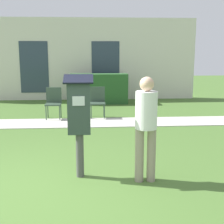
{
  "coord_description": "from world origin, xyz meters",
  "views": [
    {
      "loc": [
        0.8,
        -4.12,
        1.95
      ],
      "look_at": [
        1.11,
        0.4,
        1.05
      ],
      "focal_mm": 50.0,
      "sensor_mm": 36.0,
      "label": 1
    }
  ],
  "objects_px": {
    "parking_meter": "(79,113)",
    "outdoor_chair_middle": "(97,100)",
    "outdoor_chair_left": "(54,101)",
    "person_standing": "(146,121)"
  },
  "relations": [
    {
      "from": "parking_meter",
      "to": "outdoor_chair_middle",
      "type": "height_order",
      "value": "parking_meter"
    },
    {
      "from": "outdoor_chair_left",
      "to": "person_standing",
      "type": "bearing_deg",
      "value": -63.43
    },
    {
      "from": "person_standing",
      "to": "outdoor_chair_left",
      "type": "distance_m",
      "value": 4.95
    },
    {
      "from": "parking_meter",
      "to": "person_standing",
      "type": "relative_size",
      "value": 1.01
    },
    {
      "from": "outdoor_chair_middle",
      "to": "parking_meter",
      "type": "bearing_deg",
      "value": -72.32
    },
    {
      "from": "parking_meter",
      "to": "outdoor_chair_left",
      "type": "xyz_separation_m",
      "value": [
        -0.89,
        4.32,
        -0.49
      ]
    },
    {
      "from": "outdoor_chair_middle",
      "to": "person_standing",
      "type": "bearing_deg",
      "value": -59.99
    },
    {
      "from": "parking_meter",
      "to": "person_standing",
      "type": "distance_m",
      "value": 1.02
    },
    {
      "from": "outdoor_chair_left",
      "to": "outdoor_chair_middle",
      "type": "relative_size",
      "value": 1.0
    },
    {
      "from": "parking_meter",
      "to": "outdoor_chair_left",
      "type": "relative_size",
      "value": 1.77
    }
  ]
}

